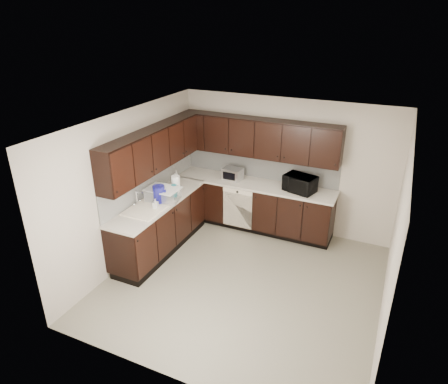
# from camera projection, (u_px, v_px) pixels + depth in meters

# --- Properties ---
(floor) EXTENTS (4.00, 4.00, 0.00)m
(floor) POSITION_uv_depth(u_px,v_px,m) (243.00, 282.00, 6.21)
(floor) COLOR gray
(floor) RESTS_ON ground
(ceiling) EXTENTS (4.00, 4.00, 0.00)m
(ceiling) POSITION_uv_depth(u_px,v_px,m) (247.00, 125.00, 5.19)
(ceiling) COLOR white
(ceiling) RESTS_ON wall_back
(wall_back) EXTENTS (4.00, 0.02, 2.50)m
(wall_back) POSITION_uv_depth(u_px,v_px,m) (285.00, 166.00, 7.36)
(wall_back) COLOR beige
(wall_back) RESTS_ON floor
(wall_left) EXTENTS (0.02, 4.00, 2.50)m
(wall_left) POSITION_uv_depth(u_px,v_px,m) (131.00, 187.00, 6.46)
(wall_left) COLOR beige
(wall_left) RESTS_ON floor
(wall_right) EXTENTS (0.02, 4.00, 2.50)m
(wall_right) POSITION_uv_depth(u_px,v_px,m) (395.00, 241.00, 4.94)
(wall_right) COLOR beige
(wall_right) RESTS_ON floor
(wall_front) EXTENTS (4.00, 0.02, 2.50)m
(wall_front) POSITION_uv_depth(u_px,v_px,m) (172.00, 291.00, 4.04)
(wall_front) COLOR beige
(wall_front) RESTS_ON floor
(lower_cabinets) EXTENTS (3.00, 2.80, 0.90)m
(lower_cabinets) POSITION_uv_depth(u_px,v_px,m) (216.00, 216.00, 7.34)
(lower_cabinets) COLOR black
(lower_cabinets) RESTS_ON floor
(countertop) EXTENTS (3.03, 2.83, 0.04)m
(countertop) POSITION_uv_depth(u_px,v_px,m) (215.00, 191.00, 7.14)
(countertop) COLOR beige
(countertop) RESTS_ON lower_cabinets
(backsplash) EXTENTS (3.00, 2.80, 0.48)m
(backsplash) POSITION_uv_depth(u_px,v_px,m) (210.00, 172.00, 7.28)
(backsplash) COLOR #B5B5B1
(backsplash) RESTS_ON countertop
(upper_cabinets) EXTENTS (3.00, 2.80, 0.70)m
(upper_cabinets) POSITION_uv_depth(u_px,v_px,m) (212.00, 143.00, 6.90)
(upper_cabinets) COLOR black
(upper_cabinets) RESTS_ON wall_back
(dishwasher) EXTENTS (0.58, 0.04, 0.78)m
(dishwasher) POSITION_uv_depth(u_px,v_px,m) (238.00, 206.00, 7.42)
(dishwasher) COLOR #F2E3C6
(dishwasher) RESTS_ON lower_cabinets
(sink) EXTENTS (0.54, 0.82, 0.42)m
(sink) POSITION_uv_depth(u_px,v_px,m) (148.00, 211.00, 6.48)
(sink) COLOR #F2E3C6
(sink) RESTS_ON countertop
(microwave) EXTENTS (0.61, 0.49, 0.30)m
(microwave) POSITION_uv_depth(u_px,v_px,m) (300.00, 184.00, 7.01)
(microwave) COLOR black
(microwave) RESTS_ON countertop
(soap_bottle_a) EXTENTS (0.10, 0.10, 0.17)m
(soap_bottle_a) POSITION_uv_depth(u_px,v_px,m) (155.00, 204.00, 6.40)
(soap_bottle_a) COLOR gray
(soap_bottle_a) RESTS_ON countertop
(soap_bottle_b) EXTENTS (0.09, 0.09, 0.21)m
(soap_bottle_b) POSITION_uv_depth(u_px,v_px,m) (176.00, 176.00, 7.46)
(soap_bottle_b) COLOR gray
(soap_bottle_b) RESTS_ON countertop
(toaster_oven) EXTENTS (0.38, 0.30, 0.22)m
(toaster_oven) POSITION_uv_depth(u_px,v_px,m) (233.00, 174.00, 7.53)
(toaster_oven) COLOR silver
(toaster_oven) RESTS_ON countertop
(storage_bin) EXTENTS (0.59, 0.49, 0.21)m
(storage_bin) POSITION_uv_depth(u_px,v_px,m) (163.00, 194.00, 6.70)
(storage_bin) COLOR silver
(storage_bin) RESTS_ON countertop
(blue_pitcher) EXTENTS (0.26, 0.26, 0.30)m
(blue_pitcher) POSITION_uv_depth(u_px,v_px,m) (159.00, 195.00, 6.57)
(blue_pitcher) COLOR #121098
(blue_pitcher) RESTS_ON countertop
(teal_tumbler) EXTENTS (0.10, 0.10, 0.21)m
(teal_tumbler) POSITION_uv_depth(u_px,v_px,m) (174.00, 191.00, 6.82)
(teal_tumbler) COLOR #0D8293
(teal_tumbler) RESTS_ON countertop
(paper_towel_roll) EXTENTS (0.19, 0.19, 0.32)m
(paper_towel_roll) POSITION_uv_depth(u_px,v_px,m) (176.00, 185.00, 6.93)
(paper_towel_roll) COLOR white
(paper_towel_roll) RESTS_ON countertop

